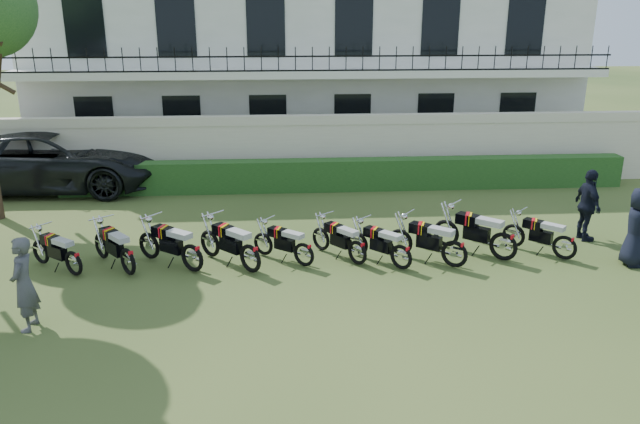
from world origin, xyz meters
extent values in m
plane|color=#2F461C|center=(0.00, 0.00, 0.00)|extent=(100.00, 100.00, 0.00)
cube|color=beige|center=(0.00, 8.00, 1.00)|extent=(30.00, 0.30, 2.00)
cube|color=beige|center=(0.00, 8.00, 2.15)|extent=(30.00, 0.35, 0.30)
cube|color=#174118|center=(1.00, 7.20, 0.50)|extent=(18.00, 0.60, 1.00)
cube|color=white|center=(0.00, 14.00, 3.50)|extent=(20.00, 8.00, 7.00)
cube|color=white|center=(0.00, 9.30, 3.50)|extent=(20.00, 1.40, 0.25)
cube|color=black|center=(0.00, 8.65, 4.10)|extent=(20.00, 0.05, 0.05)
cube|color=black|center=(0.00, 8.65, 3.65)|extent=(20.00, 0.05, 0.05)
cube|color=black|center=(-7.50, 10.02, 1.60)|extent=(1.30, 0.12, 2.20)
cube|color=black|center=(-7.50, 10.02, 5.10)|extent=(1.30, 0.12, 2.20)
cube|color=black|center=(-4.50, 10.02, 1.60)|extent=(1.30, 0.12, 2.20)
cube|color=black|center=(-4.50, 10.02, 5.10)|extent=(1.30, 0.12, 2.20)
cube|color=black|center=(-1.50, 10.02, 1.60)|extent=(1.30, 0.12, 2.20)
cube|color=black|center=(-1.50, 10.02, 5.10)|extent=(1.30, 0.12, 2.20)
cube|color=black|center=(1.50, 10.02, 1.60)|extent=(1.30, 0.12, 2.20)
cube|color=black|center=(1.50, 10.02, 5.10)|extent=(1.30, 0.12, 2.20)
cube|color=black|center=(4.50, 10.02, 1.60)|extent=(1.30, 0.12, 2.20)
cube|color=black|center=(4.50, 10.02, 5.10)|extent=(1.30, 0.12, 2.20)
cube|color=black|center=(7.50, 10.02, 1.60)|extent=(1.30, 0.12, 2.20)
cube|color=black|center=(7.50, 10.02, 5.10)|extent=(1.30, 0.12, 2.20)
torus|color=black|center=(-5.18, 0.43, 0.28)|extent=(0.50, 0.41, 0.57)
torus|color=black|center=(-6.14, 1.17, 0.28)|extent=(0.50, 0.41, 0.57)
cube|color=black|center=(-5.63, 0.77, 0.42)|extent=(0.51, 0.45, 0.28)
cube|color=black|center=(-5.79, 0.90, 0.67)|extent=(0.48, 0.45, 0.20)
cube|color=red|center=(-5.79, 0.90, 0.68)|extent=(0.15, 0.26, 0.21)
cube|color=yellow|center=(-5.75, 0.87, 0.68)|extent=(0.12, 0.25, 0.21)
cube|color=#AAAAAA|center=(-5.43, 0.62, 0.71)|extent=(0.54, 0.49, 0.11)
cylinder|color=silver|center=(-6.03, 1.08, 0.95)|extent=(0.36, 0.46, 0.03)
torus|color=black|center=(-4.08, 0.25, 0.30)|extent=(0.46, 0.54, 0.62)
torus|color=black|center=(-4.90, 1.27, 0.30)|extent=(0.46, 0.54, 0.62)
cube|color=black|center=(-4.46, 0.72, 0.45)|extent=(0.49, 0.55, 0.30)
cube|color=black|center=(-4.60, 0.90, 0.73)|extent=(0.49, 0.52, 0.22)
cube|color=red|center=(-4.60, 0.90, 0.74)|extent=(0.21, 0.28, 0.23)
cube|color=yellow|center=(-4.57, 0.85, 0.74)|extent=(0.18, 0.26, 0.23)
cube|color=#AAAAAA|center=(-4.29, 0.51, 0.77)|extent=(0.54, 0.58, 0.12)
cylinder|color=silver|center=(-4.81, 1.15, 1.03)|extent=(0.49, 0.41, 0.03)
torus|color=black|center=(-2.57, 0.42, 0.32)|extent=(0.57, 0.47, 0.64)
torus|color=black|center=(-3.66, 1.25, 0.32)|extent=(0.57, 0.47, 0.64)
cube|color=black|center=(-3.07, 0.81, 0.47)|extent=(0.58, 0.50, 0.32)
cube|color=black|center=(-3.26, 0.95, 0.76)|extent=(0.54, 0.51, 0.23)
cube|color=red|center=(-3.26, 0.95, 0.77)|extent=(0.17, 0.30, 0.24)
cube|color=yellow|center=(-3.21, 0.91, 0.77)|extent=(0.14, 0.29, 0.24)
cube|color=#AAAAAA|center=(-2.84, 0.63, 0.80)|extent=(0.62, 0.55, 0.13)
cylinder|color=silver|center=(-3.53, 1.16, 1.08)|extent=(0.41, 0.52, 0.03)
torus|color=black|center=(-1.35, 0.22, 0.32)|extent=(0.53, 0.53, 0.65)
torus|color=black|center=(-2.32, 1.21, 0.32)|extent=(0.53, 0.53, 0.65)
cube|color=black|center=(-1.79, 0.67, 0.48)|extent=(0.55, 0.55, 0.32)
cube|color=black|center=(-1.97, 0.85, 0.77)|extent=(0.54, 0.54, 0.24)
cube|color=red|center=(-1.97, 0.85, 0.78)|extent=(0.20, 0.30, 0.25)
cube|color=yellow|center=(-1.92, 0.80, 0.78)|extent=(0.17, 0.28, 0.25)
cube|color=#AAAAAA|center=(-1.59, 0.47, 0.81)|extent=(0.59, 0.60, 0.13)
cylinder|color=silver|center=(-2.21, 1.09, 1.09)|extent=(0.48, 0.47, 0.03)
torus|color=black|center=(-0.18, 0.62, 0.27)|extent=(0.49, 0.41, 0.55)
torus|color=black|center=(-1.10, 1.35, 0.27)|extent=(0.49, 0.41, 0.55)
cube|color=black|center=(-0.60, 0.96, 0.41)|extent=(0.49, 0.44, 0.27)
cube|color=black|center=(-0.77, 1.09, 0.65)|extent=(0.47, 0.44, 0.20)
cube|color=red|center=(-0.77, 1.09, 0.66)|extent=(0.15, 0.26, 0.21)
cube|color=yellow|center=(-0.72, 1.05, 0.66)|extent=(0.12, 0.25, 0.21)
cube|color=#AAAAAA|center=(-0.41, 0.81, 0.69)|extent=(0.53, 0.48, 0.11)
cylinder|color=silver|center=(-1.00, 1.27, 0.93)|extent=(0.36, 0.44, 0.03)
torus|color=black|center=(0.96, 0.53, 0.28)|extent=(0.42, 0.49, 0.57)
torus|color=black|center=(0.20, 1.47, 0.28)|extent=(0.42, 0.49, 0.57)
cube|color=black|center=(0.61, 0.96, 0.42)|extent=(0.45, 0.50, 0.28)
cube|color=black|center=(0.47, 1.13, 0.67)|extent=(0.45, 0.48, 0.21)
cube|color=red|center=(0.47, 1.13, 0.68)|extent=(0.19, 0.25, 0.21)
cube|color=yellow|center=(0.51, 1.09, 0.68)|extent=(0.17, 0.24, 0.21)
cube|color=#AAAAAA|center=(0.77, 0.77, 0.71)|extent=(0.50, 0.54, 0.11)
cylinder|color=silver|center=(0.28, 1.36, 0.95)|extent=(0.45, 0.37, 0.03)
torus|color=black|center=(1.95, 0.23, 0.28)|extent=(0.46, 0.47, 0.57)
torus|color=black|center=(1.09, 1.10, 0.28)|extent=(0.46, 0.47, 0.57)
cube|color=black|center=(1.55, 0.63, 0.42)|extent=(0.48, 0.49, 0.28)
cube|color=black|center=(1.40, 0.79, 0.68)|extent=(0.47, 0.47, 0.21)
cube|color=red|center=(1.40, 0.79, 0.69)|extent=(0.18, 0.26, 0.22)
cube|color=yellow|center=(1.44, 0.75, 0.69)|extent=(0.15, 0.25, 0.22)
cube|color=#AAAAAA|center=(1.73, 0.45, 0.72)|extent=(0.52, 0.53, 0.11)
cylinder|color=silver|center=(1.19, 1.00, 0.96)|extent=(0.42, 0.42, 0.03)
torus|color=black|center=(3.26, 0.26, 0.31)|extent=(0.56, 0.47, 0.63)
torus|color=black|center=(2.20, 1.10, 0.31)|extent=(0.56, 0.47, 0.63)
cube|color=black|center=(2.77, 0.65, 0.47)|extent=(0.57, 0.50, 0.31)
cube|color=black|center=(2.58, 0.80, 0.75)|extent=(0.54, 0.50, 0.23)
cube|color=red|center=(2.58, 0.80, 0.76)|extent=(0.17, 0.29, 0.24)
cube|color=yellow|center=(2.63, 0.76, 0.76)|extent=(0.14, 0.28, 0.24)
cube|color=#AAAAAA|center=(2.99, 0.48, 0.79)|extent=(0.60, 0.55, 0.12)
cylinder|color=silver|center=(2.32, 1.01, 1.06)|extent=(0.41, 0.51, 0.03)
torus|color=black|center=(4.50, 0.52, 0.34)|extent=(0.57, 0.53, 0.68)
torus|color=black|center=(3.42, 1.49, 0.34)|extent=(0.57, 0.53, 0.68)
cube|color=black|center=(4.00, 0.96, 0.50)|extent=(0.59, 0.56, 0.34)
cube|color=black|center=(3.81, 1.14, 0.80)|extent=(0.57, 0.55, 0.25)
cube|color=red|center=(3.81, 1.14, 0.82)|extent=(0.20, 0.31, 0.26)
cube|color=yellow|center=(3.86, 1.09, 0.82)|extent=(0.16, 0.30, 0.26)
cube|color=#AAAAAA|center=(4.23, 0.76, 0.85)|extent=(0.64, 0.61, 0.13)
cylinder|color=silver|center=(3.55, 1.37, 1.14)|extent=(0.47, 0.52, 0.03)
torus|color=black|center=(5.85, 0.53, 0.29)|extent=(0.48, 0.47, 0.58)
torus|color=black|center=(4.96, 1.40, 0.29)|extent=(0.48, 0.47, 0.58)
cube|color=black|center=(5.44, 0.93, 0.43)|extent=(0.49, 0.49, 0.29)
cube|color=black|center=(5.28, 1.09, 0.69)|extent=(0.48, 0.48, 0.21)
cube|color=red|center=(5.28, 1.09, 0.70)|extent=(0.18, 0.27, 0.22)
cube|color=yellow|center=(5.32, 1.05, 0.70)|extent=(0.15, 0.25, 0.22)
cube|color=#AAAAAA|center=(5.62, 0.75, 0.72)|extent=(0.53, 0.53, 0.11)
cylinder|color=silver|center=(5.06, 1.30, 0.97)|extent=(0.42, 0.43, 0.03)
imported|color=black|center=(-8.33, 7.91, 0.95)|extent=(6.92, 3.30, 1.91)
imported|color=#535358|center=(-5.77, -1.52, 0.89)|extent=(0.43, 0.65, 1.77)
imported|color=black|center=(6.85, 0.61, 0.91)|extent=(0.76, 0.99, 1.82)
imported|color=black|center=(6.51, 2.25, 0.91)|extent=(0.49, 1.09, 1.83)
camera|label=1|loc=(-1.17, -12.06, 5.60)|focal=35.00mm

